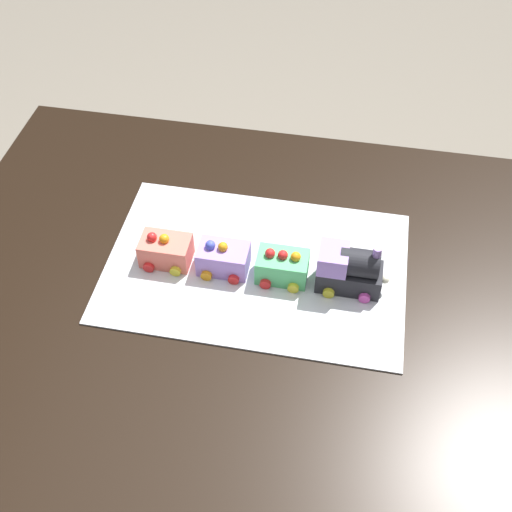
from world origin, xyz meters
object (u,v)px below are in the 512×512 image
object	(u,v)px
cake_locomotive	(349,269)
cake_car_tanker_coral	(166,250)
cake_car_caboose_lavender	(223,258)
cake_car_hopper_mint_green	(282,266)
dining_table	(273,325)

from	to	relation	value
cake_locomotive	cake_car_tanker_coral	size ratio (longest dim) A/B	1.40
cake_locomotive	cake_car_caboose_lavender	distance (m)	0.25
cake_car_hopper_mint_green	dining_table	bearing A→B (deg)	76.88
cake_car_tanker_coral	cake_locomotive	bearing A→B (deg)	180.00
cake_locomotive	cake_car_caboose_lavender	bearing A→B (deg)	-0.00
cake_locomotive	cake_car_hopper_mint_green	distance (m)	0.13
dining_table	cake_car_hopper_mint_green	distance (m)	0.15
cake_locomotive	cake_car_caboose_lavender	world-z (taller)	cake_locomotive
dining_table	cake_car_hopper_mint_green	bearing A→B (deg)	-103.12
dining_table	cake_car_tanker_coral	distance (m)	0.27
cake_car_hopper_mint_green	cake_car_tanker_coral	world-z (taller)	same
cake_car_hopper_mint_green	cake_car_caboose_lavender	size ratio (longest dim) A/B	1.00
cake_car_hopper_mint_green	cake_car_caboose_lavender	bearing A→B (deg)	0.00
dining_table	cake_locomotive	size ratio (longest dim) A/B	10.00
dining_table	cake_car_caboose_lavender	bearing A→B (deg)	-21.00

